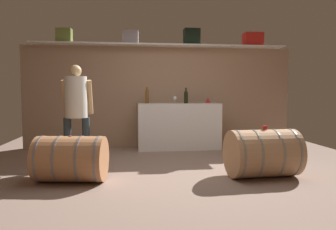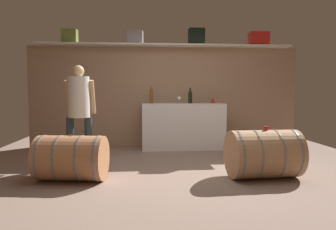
% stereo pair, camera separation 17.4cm
% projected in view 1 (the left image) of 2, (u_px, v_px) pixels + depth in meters
% --- Properties ---
extents(ground_plane, '(6.72, 7.99, 0.02)m').
position_uv_depth(ground_plane, '(173.00, 166.00, 4.98)').
color(ground_plane, gray).
extents(back_wall_panel, '(5.52, 0.10, 2.05)m').
position_uv_depth(back_wall_panel, '(161.00, 97.00, 6.68)').
color(back_wall_panel, '#9E7E64').
rests_on(back_wall_panel, ground).
extents(high_shelf_board, '(5.08, 0.40, 0.03)m').
position_uv_depth(high_shelf_board, '(162.00, 45.00, 6.46)').
color(high_shelf_board, silver).
rests_on(high_shelf_board, back_wall_panel).
extents(toolcase_olive, '(0.30, 0.21, 0.27)m').
position_uv_depth(toolcase_olive, '(64.00, 36.00, 6.21)').
color(toolcase_olive, olive).
rests_on(toolcase_olive, high_shelf_board).
extents(toolcase_grey, '(0.33, 0.31, 0.26)m').
position_uv_depth(toolcase_grey, '(131.00, 37.00, 6.37)').
color(toolcase_grey, gray).
rests_on(toolcase_grey, high_shelf_board).
extents(toolcase_black, '(0.32, 0.25, 0.32)m').
position_uv_depth(toolcase_black, '(192.00, 37.00, 6.52)').
color(toolcase_black, black).
rests_on(toolcase_black, high_shelf_board).
extents(toolcase_red, '(0.38, 0.30, 0.27)m').
position_uv_depth(toolcase_red, '(253.00, 40.00, 6.68)').
color(toolcase_red, red).
rests_on(toolcase_red, high_shelf_board).
extents(work_cabinet, '(1.62, 0.59, 0.91)m').
position_uv_depth(work_cabinet, '(178.00, 126.00, 6.41)').
color(work_cabinet, silver).
rests_on(work_cabinet, ground).
extents(wine_bottle_amber, '(0.07, 0.07, 0.32)m').
position_uv_depth(wine_bottle_amber, '(147.00, 96.00, 6.32)').
color(wine_bottle_amber, brown).
rests_on(wine_bottle_amber, work_cabinet).
extents(wine_bottle_dark, '(0.08, 0.08, 0.31)m').
position_uv_depth(wine_bottle_dark, '(186.00, 97.00, 6.31)').
color(wine_bottle_dark, black).
rests_on(wine_bottle_dark, work_cabinet).
extents(wine_glass, '(0.07, 0.07, 0.14)m').
position_uv_depth(wine_glass, '(175.00, 98.00, 6.27)').
color(wine_glass, white).
rests_on(wine_glass, work_cabinet).
extents(red_funnel, '(0.11, 0.11, 0.10)m').
position_uv_depth(red_funnel, '(208.00, 100.00, 6.53)').
color(red_funnel, red).
rests_on(red_funnel, work_cabinet).
extents(wine_barrel_near, '(0.94, 0.68, 0.65)m').
position_uv_depth(wine_barrel_near, '(263.00, 153.00, 4.30)').
color(wine_barrel_near, tan).
rests_on(wine_barrel_near, ground).
extents(wine_barrel_far, '(0.93, 0.69, 0.59)m').
position_uv_depth(wine_barrel_far, '(71.00, 159.00, 4.07)').
color(wine_barrel_far, '#AC7349').
rests_on(wine_barrel_far, ground).
extents(tasting_cup, '(0.06, 0.06, 0.05)m').
position_uv_depth(tasting_cup, '(265.00, 128.00, 4.27)').
color(tasting_cup, red).
rests_on(tasting_cup, wine_barrel_near).
extents(winemaker_pouring, '(0.47, 0.38, 1.54)m').
position_uv_depth(winemaker_pouring, '(76.00, 105.00, 4.83)').
color(winemaker_pouring, '#27343F').
rests_on(winemaker_pouring, ground).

